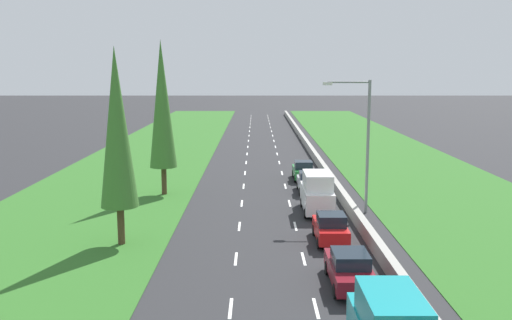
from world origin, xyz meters
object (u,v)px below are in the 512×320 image
object	(u,v)px
maroon_sedan_right_lane	(352,269)
silver_hatchback_right_lane	(312,182)
white_van_right_lane	(320,193)
street_light_mast	(366,137)
red_hatchback_right_lane	(333,228)
green_hatchback_right_lane	(306,171)
poplar_tree_third	(165,105)
poplar_tree_second	(120,128)

from	to	relation	value
maroon_sedan_right_lane	silver_hatchback_right_lane	bearing A→B (deg)	90.02
maroon_sedan_right_lane	white_van_right_lane	world-z (taller)	white_van_right_lane
street_light_mast	silver_hatchback_right_lane	bearing A→B (deg)	115.45
red_hatchback_right_lane	green_hatchback_right_lane	distance (m)	18.00
maroon_sedan_right_lane	white_van_right_lane	distance (m)	12.97
white_van_right_lane	street_light_mast	xyz separation A→B (m)	(3.01, 0.06, 3.83)
white_van_right_lane	silver_hatchback_right_lane	bearing A→B (deg)	89.52
maroon_sedan_right_lane	street_light_mast	xyz separation A→B (m)	(2.96, 13.02, 4.42)
poplar_tree_third	green_hatchback_right_lane	bearing A→B (deg)	27.25
silver_hatchback_right_lane	green_hatchback_right_lane	size ratio (longest dim) A/B	1.00
white_van_right_lane	poplar_tree_second	world-z (taller)	poplar_tree_second
poplar_tree_second	silver_hatchback_right_lane	bearing A→B (deg)	48.39
street_light_mast	green_hatchback_right_lane	bearing A→B (deg)	104.80
green_hatchback_right_lane	poplar_tree_second	distance (m)	22.50
silver_hatchback_right_lane	poplar_tree_third	size ratio (longest dim) A/B	0.33
silver_hatchback_right_lane	white_van_right_lane	bearing A→B (deg)	-90.48
red_hatchback_right_lane	white_van_right_lane	size ratio (longest dim) A/B	0.80
maroon_sedan_right_lane	poplar_tree_second	size ratio (longest dim) A/B	0.41
white_van_right_lane	green_hatchback_right_lane	bearing A→B (deg)	89.95
red_hatchback_right_lane	green_hatchback_right_lane	world-z (taller)	same
poplar_tree_third	silver_hatchback_right_lane	bearing A→B (deg)	3.48
red_hatchback_right_lane	green_hatchback_right_lane	xyz separation A→B (m)	(-0.04, 18.00, 0.00)
white_van_right_lane	red_hatchback_right_lane	bearing A→B (deg)	-89.55
poplar_tree_second	street_light_mast	bearing A→B (deg)	25.43
green_hatchback_right_lane	poplar_tree_second	world-z (taller)	poplar_tree_second
silver_hatchback_right_lane	poplar_tree_third	xyz separation A→B (m)	(-11.39, -0.69, 6.18)
maroon_sedan_right_lane	white_van_right_lane	size ratio (longest dim) A/B	0.92
red_hatchback_right_lane	silver_hatchback_right_lane	bearing A→B (deg)	90.00
green_hatchback_right_lane	poplar_tree_second	size ratio (longest dim) A/B	0.36
green_hatchback_right_lane	white_van_right_lane	bearing A→B (deg)	-90.05
silver_hatchback_right_lane	red_hatchback_right_lane	bearing A→B (deg)	-90.00
maroon_sedan_right_lane	green_hatchback_right_lane	world-z (taller)	green_hatchback_right_lane
poplar_tree_third	street_light_mast	xyz separation A→B (m)	(14.35, -5.53, -1.79)
green_hatchback_right_lane	poplar_tree_second	xyz separation A→B (m)	(-11.69, -18.36, 5.69)
silver_hatchback_right_lane	poplar_tree_second	bearing A→B (deg)	-131.61
poplar_tree_second	street_light_mast	size ratio (longest dim) A/B	1.22
maroon_sedan_right_lane	street_light_mast	size ratio (longest dim) A/B	0.50
red_hatchback_right_lane	white_van_right_lane	distance (m)	6.58
red_hatchback_right_lane	white_van_right_lane	world-z (taller)	white_van_right_lane
white_van_right_lane	silver_hatchback_right_lane	size ratio (longest dim) A/B	1.26
poplar_tree_third	poplar_tree_second	bearing A→B (deg)	-91.57
maroon_sedan_right_lane	poplar_tree_second	distance (m)	14.39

